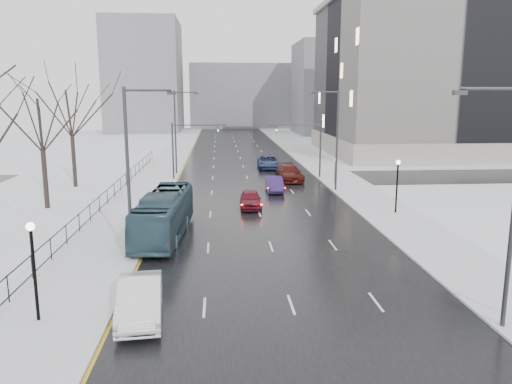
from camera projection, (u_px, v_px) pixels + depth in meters
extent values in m
cube|color=black|center=(242.00, 164.00, 69.02)|extent=(16.00, 150.00, 0.04)
cube|color=black|center=(247.00, 179.00, 57.28)|extent=(130.00, 10.00, 0.04)
cube|color=silver|center=(166.00, 165.00, 68.24)|extent=(5.00, 150.00, 0.16)
cube|color=silver|center=(317.00, 163.00, 69.78)|extent=(5.00, 150.00, 0.16)
cube|color=white|center=(95.00, 166.00, 67.55)|extent=(14.00, 150.00, 0.12)
cube|color=black|center=(93.00, 202.00, 38.45)|extent=(0.04, 70.00, 0.05)
cube|color=black|center=(94.00, 215.00, 38.64)|extent=(0.04, 70.00, 0.05)
cylinder|color=black|center=(93.00, 210.00, 38.56)|extent=(0.06, 0.06, 1.30)
cylinder|color=#2D2D33|center=(493.00, 89.00, 18.73)|extent=(2.60, 0.12, 0.12)
cube|color=#2D2D33|center=(460.00, 93.00, 18.66)|extent=(0.50, 0.25, 0.18)
cylinder|color=#2D2D33|center=(337.00, 142.00, 49.11)|extent=(0.20, 0.20, 10.00)
cylinder|color=#2D2D33|center=(325.00, 92.00, 48.08)|extent=(2.60, 0.12, 0.12)
cube|color=#2D2D33|center=(312.00, 94.00, 48.02)|extent=(0.50, 0.25, 0.18)
cylinder|color=#2D2D33|center=(128.00, 176.00, 28.31)|extent=(0.20, 0.20, 10.00)
cylinder|color=#2D2D33|center=(148.00, 90.00, 27.48)|extent=(2.60, 0.12, 0.12)
cube|color=#2D2D33|center=(172.00, 93.00, 27.60)|extent=(0.50, 0.25, 0.18)
cylinder|color=#2D2D33|center=(175.00, 133.00, 59.62)|extent=(0.20, 0.20, 10.00)
cylinder|color=#2D2D33|center=(185.00, 92.00, 58.79)|extent=(2.60, 0.12, 0.12)
cube|color=#2D2D33|center=(196.00, 94.00, 58.91)|extent=(0.50, 0.25, 0.18)
cylinder|color=black|center=(35.00, 275.00, 20.84)|extent=(0.14, 0.14, 4.00)
sphere|color=#FFE5B2|center=(30.00, 227.00, 20.43)|extent=(0.36, 0.36, 0.36)
cylinder|color=black|center=(397.00, 188.00, 40.06)|extent=(0.14, 0.14, 4.00)
sphere|color=#FFE5B2|center=(398.00, 162.00, 39.65)|extent=(0.36, 0.36, 0.36)
cylinder|color=#2D2D33|center=(320.00, 150.00, 57.27)|extent=(0.20, 0.20, 6.50)
cylinder|color=#2D2D33|center=(295.00, 125.00, 56.48)|extent=(6.00, 0.12, 0.12)
imported|color=#2D2D33|center=(276.00, 130.00, 56.44)|extent=(0.15, 0.18, 0.90)
sphere|color=#19FF33|center=(277.00, 130.00, 56.30)|extent=(0.16, 0.16, 0.16)
cylinder|color=#2D2D33|center=(173.00, 152.00, 56.04)|extent=(0.20, 0.20, 6.50)
cylinder|color=#2D2D33|center=(199.00, 125.00, 55.69)|extent=(6.00, 0.12, 0.12)
imported|color=#2D2D33|center=(218.00, 130.00, 55.96)|extent=(0.15, 0.18, 0.90)
sphere|color=#19FF33|center=(218.00, 130.00, 55.81)|extent=(0.16, 0.16, 0.16)
cylinder|color=#2D2D33|center=(335.00, 171.00, 53.77)|extent=(0.06, 0.06, 2.50)
cylinder|color=white|center=(335.00, 161.00, 53.55)|extent=(0.60, 0.03, 0.60)
torus|color=#B20C0C|center=(335.00, 161.00, 53.55)|extent=(0.58, 0.06, 0.58)
cube|color=gray|center=(453.00, 79.00, 81.01)|extent=(40.00, 30.00, 24.00)
cube|color=gray|center=(449.00, 144.00, 83.04)|extent=(40.60, 30.60, 3.00)
cube|color=slate|center=(345.00, 88.00, 122.77)|extent=(24.00, 20.00, 22.00)
cube|color=slate|center=(145.00, 77.00, 128.31)|extent=(18.00, 22.00, 28.00)
cube|color=slate|center=(243.00, 96.00, 145.86)|extent=(30.00, 18.00, 18.00)
imported|color=white|center=(140.00, 299.00, 21.55)|extent=(2.34, 5.36, 1.71)
imported|color=#2C4957|center=(164.00, 215.00, 33.76)|extent=(3.36, 11.13, 3.06)
imported|color=#5B0F1D|center=(251.00, 199.00, 42.46)|extent=(1.86, 4.43, 1.50)
imported|color=#2D1C56|center=(274.00, 184.00, 49.58)|extent=(1.63, 4.53, 1.49)
imported|color=navy|center=(268.00, 162.00, 65.19)|extent=(2.94, 5.99, 1.64)
imported|color=#400F0B|center=(290.00, 173.00, 55.87)|extent=(2.88, 6.09, 1.72)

